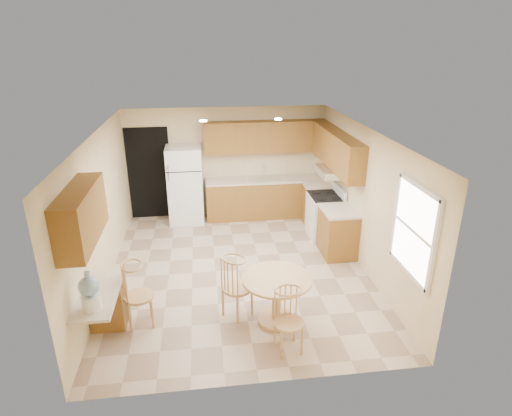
{
  "coord_description": "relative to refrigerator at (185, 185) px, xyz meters",
  "views": [
    {
      "loc": [
        -0.57,
        -6.75,
        3.91
      ],
      "look_at": [
        0.36,
        0.3,
        1.07
      ],
      "focal_mm": 30.0,
      "sensor_mm": 36.0,
      "label": 1
    }
  ],
  "objects": [
    {
      "name": "upper_cab_left",
      "position": [
        -1.13,
        -4.0,
        0.99
      ],
      "size": [
        0.33,
        1.4,
        0.7
      ],
      "primitive_type": "cube",
      "color": "brown",
      "rests_on": "wall_left"
    },
    {
      "name": "dining_table",
      "position": [
        1.37,
        -3.98,
        -0.37
      ],
      "size": [
        1.01,
        1.01,
        0.75
      ],
      "rotation": [
        0.0,
        0.0,
        0.06
      ],
      "color": "tan",
      "rests_on": "floor"
    },
    {
      "name": "base_cab_right_b",
      "position": [
        2.9,
        -2.0,
        -0.43
      ],
      "size": [
        0.6,
        0.8,
        0.87
      ],
      "primitive_type": "cube",
      "color": "brown",
      "rests_on": "floor"
    },
    {
      "name": "chair_desk",
      "position": [
        -0.6,
        -3.85,
        -0.27
      ],
      "size": [
        0.43,
        0.56,
        0.97
      ],
      "rotation": [
        0.0,
        0.0,
        -1.39
      ],
      "color": "tan",
      "rests_on": "floor"
    },
    {
      "name": "ceiling",
      "position": [
        0.95,
        -2.4,
        1.64
      ],
      "size": [
        4.5,
        5.5,
        0.02
      ],
      "primitive_type": "cube",
      "color": "white",
      "rests_on": "wall_back"
    },
    {
      "name": "sink",
      "position": [
        1.8,
        0.05,
        0.05
      ],
      "size": [
        0.78,
        0.44,
        0.01
      ],
      "primitive_type": "cube",
      "color": "silver",
      "rests_on": "counter_back"
    },
    {
      "name": "range_hood",
      "position": [
        2.95,
        -1.22,
        0.56
      ],
      "size": [
        0.5,
        0.76,
        0.14
      ],
      "primitive_type": "cube",
      "color": "silver",
      "rests_on": "upper_cab_right"
    },
    {
      "name": "base_cab_right_a",
      "position": [
        2.9,
        -0.54,
        -0.43
      ],
      "size": [
        0.6,
        0.59,
        0.87
      ],
      "primitive_type": "cube",
      "color": "brown",
      "rests_on": "floor"
    },
    {
      "name": "refrigerator",
      "position": [
        0.0,
        0.0,
        0.0
      ],
      "size": [
        0.76,
        0.74,
        1.73
      ],
      "color": "white",
      "rests_on": "floor"
    },
    {
      "name": "can_light_b",
      "position": [
        1.85,
        -1.2,
        1.62
      ],
      "size": [
        0.14,
        0.14,
        0.02
      ],
      "primitive_type": "cylinder",
      "color": "white",
      "rests_on": "ceiling"
    },
    {
      "name": "doorway",
      "position": [
        -0.8,
        0.34,
        0.19
      ],
      "size": [
        0.9,
        0.02,
        2.1
      ],
      "primitive_type": "cube",
      "color": "black",
      "rests_on": "floor"
    },
    {
      "name": "desk_top",
      "position": [
        -1.05,
        -4.1,
        -0.11
      ],
      "size": [
        0.5,
        1.2,
        0.04
      ],
      "primitive_type": "cube",
      "color": "beige",
      "rests_on": "desk_pedestal"
    },
    {
      "name": "wall_right",
      "position": [
        3.2,
        -2.4,
        0.39
      ],
      "size": [
        0.02,
        5.5,
        2.5
      ],
      "primitive_type": "cube",
      "color": "beige",
      "rests_on": "floor"
    },
    {
      "name": "floor",
      "position": [
        0.95,
        -2.4,
        -0.86
      ],
      "size": [
        5.5,
        5.5,
        0.0
      ],
      "primitive_type": "plane",
      "color": "tan",
      "rests_on": "ground"
    },
    {
      "name": "wall_back",
      "position": [
        0.95,
        0.35,
        0.39
      ],
      "size": [
        4.5,
        0.02,
        2.5
      ],
      "primitive_type": "cube",
      "color": "beige",
      "rests_on": "floor"
    },
    {
      "name": "stove",
      "position": [
        2.88,
        -1.22,
        -0.39
      ],
      "size": [
        0.65,
        0.76,
        1.09
      ],
      "color": "white",
      "rests_on": "floor"
    },
    {
      "name": "counter_back",
      "position": [
        1.83,
        0.05,
        0.03
      ],
      "size": [
        2.75,
        0.63,
        0.04
      ],
      "primitive_type": "cube",
      "color": "beige",
      "rests_on": "base_cab_back"
    },
    {
      "name": "chair_table_b",
      "position": [
        1.42,
        -4.69,
        -0.31
      ],
      "size": [
        0.4,
        0.4,
        0.9
      ],
      "rotation": [
        0.0,
        0.0,
        3.27
      ],
      "color": "tan",
      "rests_on": "floor"
    },
    {
      "name": "window",
      "position": [
        3.18,
        -4.25,
        0.64
      ],
      "size": [
        0.06,
        1.12,
        1.3
      ],
      "color": "white",
      "rests_on": "wall_right"
    },
    {
      "name": "wall_left",
      "position": [
        -1.3,
        -2.4,
        0.39
      ],
      "size": [
        0.02,
        5.5,
        2.5
      ],
      "primitive_type": "cube",
      "color": "beige",
      "rests_on": "floor"
    },
    {
      "name": "base_cab_back",
      "position": [
        1.83,
        0.05,
        -0.43
      ],
      "size": [
        2.75,
        0.6,
        0.87
      ],
      "primitive_type": "cube",
      "color": "brown",
      "rests_on": "floor"
    },
    {
      "name": "upper_cab_right",
      "position": [
        3.04,
        -1.19,
        0.99
      ],
      "size": [
        0.33,
        2.42,
        0.7
      ],
      "primitive_type": "cube",
      "color": "brown",
      "rests_on": "wall_right"
    },
    {
      "name": "counter_right_b",
      "position": [
        2.9,
        -2.0,
        0.03
      ],
      "size": [
        0.63,
        0.8,
        0.04
      ],
      "primitive_type": "cube",
      "color": "beige",
      "rests_on": "base_cab_right_b"
    },
    {
      "name": "desk_pedestal",
      "position": [
        -1.05,
        -3.72,
        -0.5
      ],
      "size": [
        0.48,
        0.42,
        0.72
      ],
      "primitive_type": "cube",
      "color": "brown",
      "rests_on": "floor"
    },
    {
      "name": "can_light_a",
      "position": [
        0.45,
        -1.2,
        1.62
      ],
      "size": [
        0.14,
        0.14,
        0.02
      ],
      "primitive_type": "cylinder",
      "color": "white",
      "rests_on": "ceiling"
    },
    {
      "name": "water_crock",
      "position": [
        -1.05,
        -4.45,
        0.15
      ],
      "size": [
        0.25,
        0.25,
        0.53
      ],
      "color": "white",
      "rests_on": "desk_top"
    },
    {
      "name": "chair_table_a",
      "position": [
        0.82,
        -3.83,
        -0.27
      ],
      "size": [
        0.43,
        0.54,
        0.97
      ],
      "rotation": [
        0.0,
        0.0,
        -0.87
      ],
      "color": "tan",
      "rests_on": "floor"
    },
    {
      "name": "wall_front",
      "position": [
        0.95,
        -5.15,
        0.39
      ],
      "size": [
        4.5,
        0.02,
        2.5
      ],
      "primitive_type": "cube",
      "color": "beige",
      "rests_on": "floor"
    },
    {
      "name": "counter_right_a",
      "position": [
        2.9,
        -0.54,
        0.03
      ],
      "size": [
        0.63,
        0.59,
        0.04
      ],
      "primitive_type": "cube",
      "color": "beige",
      "rests_on": "base_cab_right_a"
    },
    {
      "name": "upper_cab_back",
      "position": [
        1.83,
        0.19,
        0.99
      ],
      "size": [
        2.75,
        0.33,
        0.7
      ],
      "primitive_type": "cube",
      "color": "brown",
      "rests_on": "wall_back"
    }
  ]
}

